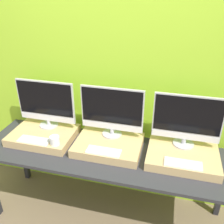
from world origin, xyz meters
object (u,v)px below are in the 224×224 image
mug (55,140)px  keyboard_center (104,151)px  monitor_left (46,103)px  keyboard_left (34,140)px  keyboard_right (183,164)px  monitor_center (112,111)px  monitor_right (187,120)px

mug → keyboard_center: (0.45, 0.00, -0.03)m
monitor_left → keyboard_left: monitor_left is taller
keyboard_left → keyboard_right: size_ratio=1.00×
monitor_left → mug: 0.41m
mug → monitor_center: (0.45, 0.29, 0.21)m
keyboard_right → keyboard_left: bearing=180.0°
monitor_center → keyboard_right: (0.66, -0.29, -0.24)m
mug → keyboard_right: (1.11, 0.00, -0.03)m
mug → keyboard_center: mug is taller
monitor_center → keyboard_right: size_ratio=1.95×
mug → monitor_center: 0.57m
monitor_center → keyboard_center: 0.38m
mug → monitor_center: bearing=32.5°
monitor_center → mug: bearing=-147.5°
monitor_left → keyboard_left: size_ratio=1.95×
keyboard_center → monitor_right: size_ratio=0.51×
mug → keyboard_right: 1.11m
monitor_left → keyboard_center: size_ratio=1.95×
mug → monitor_right: bearing=14.5°
keyboard_left → keyboard_right: 1.32m
monitor_right → keyboard_right: (-0.00, -0.29, -0.24)m
monitor_right → mug: bearing=-165.5°
keyboard_left → keyboard_center: 0.66m
monitor_center → keyboard_left: bearing=-156.4°
mug → keyboard_left: bearing=180.0°
mug → keyboard_center: 0.45m
monitor_left → keyboard_left: (0.00, -0.29, -0.24)m
monitor_left → monitor_right: 1.32m
keyboard_left → monitor_center: monitor_center is taller
monitor_center → keyboard_right: 0.76m
keyboard_left → mug: (0.21, -0.00, 0.03)m
monitor_left → keyboard_right: monitor_left is taller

